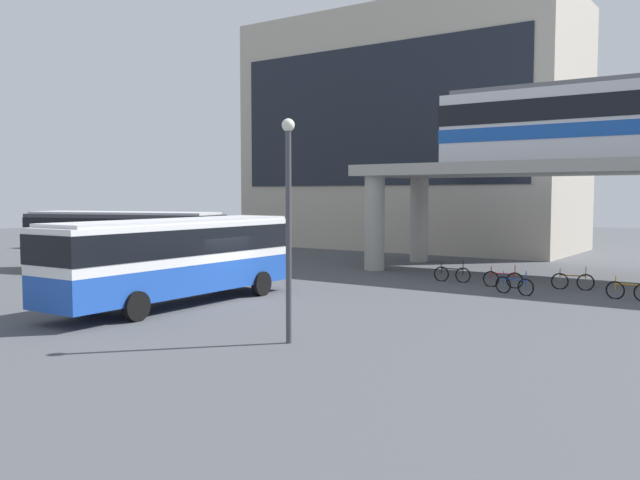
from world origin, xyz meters
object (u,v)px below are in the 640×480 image
object	(u,v)px
station_building	(409,134)
bicycle_orange	(629,291)
bicycle_blue	(514,286)
bicycle_brown	(573,281)
bicycle_red	(503,279)
bus_secondary	(124,235)
pedestrian_waiting_near_stop	(277,262)
bus_main	(177,252)
bicycle_black	(452,274)

from	to	relation	value
station_building	bicycle_orange	xyz separation A→B (m)	(19.42, -18.83, -8.52)
station_building	bicycle_blue	bearing A→B (deg)	-52.59
bicycle_brown	bicycle_red	bearing A→B (deg)	-158.66
bus_secondary	bicycle_red	world-z (taller)	bus_secondary
bus_secondary	bicycle_orange	bearing A→B (deg)	11.99
station_building	bus_secondary	size ratio (longest dim) A/B	2.22
bicycle_red	pedestrian_waiting_near_stop	bearing A→B (deg)	-165.26
station_building	bicycle_blue	size ratio (longest dim) A/B	14.28
bicycle_blue	bus_secondary	bearing A→B (deg)	-168.44
bus_secondary	bicycle_brown	bearing A→B (deg)	17.66
bicycle_brown	bicycle_orange	distance (m)	3.10
bicycle_brown	pedestrian_waiting_near_stop	size ratio (longest dim) A/B	1.07
station_building	bicycle_brown	world-z (taller)	station_building
bus_secondary	station_building	bearing A→B (deg)	79.14
bus_main	bus_secondary	distance (m)	11.79
bus_main	bicycle_blue	xyz separation A→B (m)	(9.53, 9.86, -1.63)
bicycle_red	bicycle_brown	xyz separation A→B (m)	(2.74, 1.07, 0.00)
bicycle_blue	bicycle_black	size ratio (longest dim) A/B	0.99
bus_main	pedestrian_waiting_near_stop	size ratio (longest dim) A/B	6.81
station_building	pedestrian_waiting_near_stop	world-z (taller)	station_building
pedestrian_waiting_near_stop	bicycle_brown	bearing A→B (deg)	16.13
station_building	bus_main	distance (m)	31.04
bicycle_orange	bicycle_black	xyz separation A→B (m)	(-7.96, 1.17, 0.00)
bus_secondary	bicycle_red	distance (m)	19.63
station_building	bus_main	bearing A→B (deg)	-79.20
bicycle_black	bicycle_red	bearing A→B (deg)	-10.85
bicycle_red	pedestrian_waiting_near_stop	world-z (taller)	pedestrian_waiting_near_stop
bicycle_orange	pedestrian_waiting_near_stop	distance (m)	16.08
station_building	bicycle_black	size ratio (longest dim) A/B	14.10
station_building	bicycle_red	xyz separation A→B (m)	(14.11, -18.17, -8.52)
bicycle_orange	bicycle_brown	bearing A→B (deg)	146.17
bus_main	bicycle_blue	distance (m)	13.81
bicycle_red	bicycle_black	distance (m)	2.69
station_building	bus_secondary	bearing A→B (deg)	-100.86
station_building	bicycle_blue	xyz separation A→B (m)	(15.20, -19.88, -8.52)
bicycle_orange	pedestrian_waiting_near_stop	world-z (taller)	pedestrian_waiting_near_stop
bus_main	bus_secondary	size ratio (longest dim) A/B	0.98
bicycle_red	bicycle_blue	world-z (taller)	same
bicycle_red	bicycle_orange	xyz separation A→B (m)	(5.31, -0.66, 0.00)
station_building	bicycle_orange	distance (m)	28.36
station_building	bus_secondary	distance (m)	25.32
bicycle_brown	bus_secondary	bearing A→B (deg)	-162.34
bus_secondary	bicycle_black	world-z (taller)	bus_secondary
bus_main	bus_secondary	xyz separation A→B (m)	(-10.26, 5.81, 0.00)
bicycle_red	bicycle_orange	size ratio (longest dim) A/B	1.00
bicycle_brown	bicycle_orange	world-z (taller)	same
bus_secondary	bicycle_brown	xyz separation A→B (m)	(21.43, 6.82, -1.63)
bus_secondary	bicycle_black	bearing A→B (deg)	21.31
bicycle_blue	bicycle_red	bearing A→B (deg)	122.63
station_building	bicycle_brown	bearing A→B (deg)	-45.43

